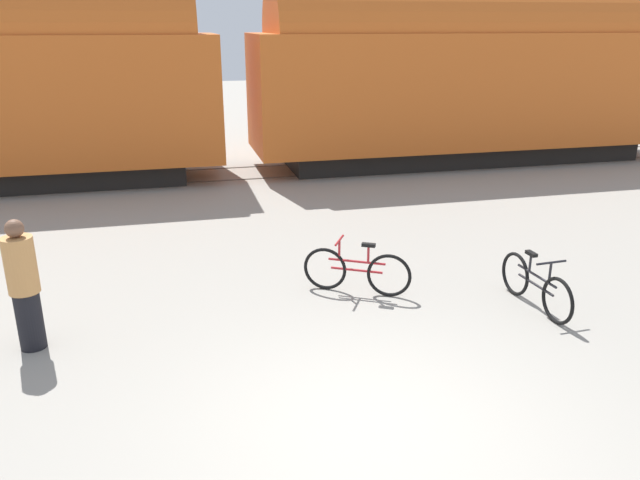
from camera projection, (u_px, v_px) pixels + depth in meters
name	position (u px, v px, depth m)	size (l,w,h in m)	color
ground_plane	(374.00, 427.00, 6.29)	(80.00, 80.00, 0.00)	gray
freight_train	(235.00, 75.00, 16.00)	(25.21, 2.88, 4.97)	black
rail_near	(243.00, 179.00, 16.20)	(37.21, 0.07, 0.01)	#4C4238
rail_far	(236.00, 168.00, 17.51)	(37.21, 0.07, 0.01)	#4C4238
bicycle_black	(535.00, 285.00, 8.82)	(0.46, 1.65, 0.81)	black
bicycle_maroon	(357.00, 271.00, 9.31)	(1.46, 0.85, 0.83)	black
person_in_tan	(24.00, 286.00, 7.57)	(0.37, 0.37, 1.68)	black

